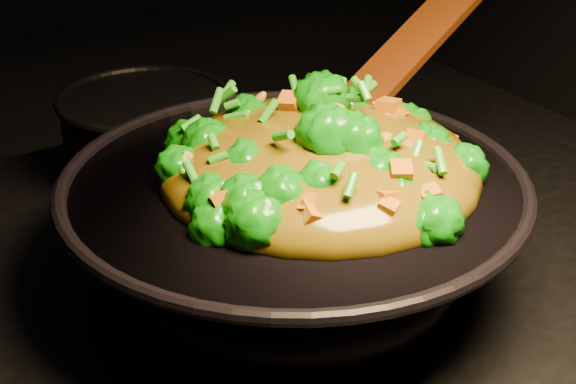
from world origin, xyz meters
TOP-DOWN VIEW (x-y plane):
  - wok at (0.03, -0.01)m, footprint 0.49×0.49m
  - stir_fry at (0.06, -0.01)m, footprint 0.40×0.40m
  - spatula at (0.16, 0.04)m, footprint 0.32×0.14m
  - back_pot at (0.01, 0.29)m, footprint 0.24×0.24m

SIDE VIEW (x-z plane):
  - back_pot at x=0.01m, z-range 0.90..1.01m
  - wok at x=0.03m, z-range 0.90..1.02m
  - stir_fry at x=0.06m, z-range 1.02..1.12m
  - spatula at x=0.16m, z-range 1.01..1.14m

